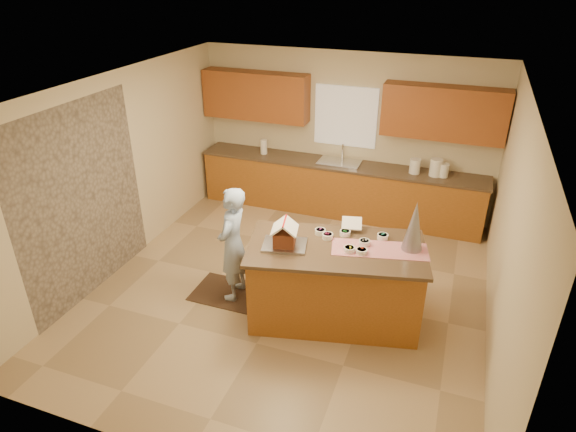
# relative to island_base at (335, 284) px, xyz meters

# --- Properties ---
(floor) EXTENTS (5.50, 5.50, 0.00)m
(floor) POSITION_rel_island_base_xyz_m (-0.70, 0.35, -0.48)
(floor) COLOR tan
(floor) RESTS_ON ground
(ceiling) EXTENTS (5.50, 5.50, 0.00)m
(ceiling) POSITION_rel_island_base_xyz_m (-0.70, 0.35, 2.22)
(ceiling) COLOR silver
(ceiling) RESTS_ON floor
(wall_back) EXTENTS (5.50, 5.50, 0.00)m
(wall_back) POSITION_rel_island_base_xyz_m (-0.70, 3.10, 0.87)
(wall_back) COLOR beige
(wall_back) RESTS_ON floor
(wall_front) EXTENTS (5.50, 5.50, 0.00)m
(wall_front) POSITION_rel_island_base_xyz_m (-0.70, -2.40, 0.87)
(wall_front) COLOR beige
(wall_front) RESTS_ON floor
(wall_left) EXTENTS (5.50, 5.50, 0.00)m
(wall_left) POSITION_rel_island_base_xyz_m (-3.20, 0.35, 0.87)
(wall_left) COLOR beige
(wall_left) RESTS_ON floor
(wall_right) EXTENTS (5.50, 5.50, 0.00)m
(wall_right) POSITION_rel_island_base_xyz_m (1.80, 0.35, 0.87)
(wall_right) COLOR beige
(wall_right) RESTS_ON floor
(stone_accent) EXTENTS (0.00, 2.50, 2.50)m
(stone_accent) POSITION_rel_island_base_xyz_m (-3.18, -0.45, 0.77)
(stone_accent) COLOR gray
(stone_accent) RESTS_ON wall_left
(window_curtain) EXTENTS (1.05, 0.03, 1.00)m
(window_curtain) POSITION_rel_island_base_xyz_m (-0.70, 3.07, 1.17)
(window_curtain) COLOR white
(window_curtain) RESTS_ON wall_back
(back_counter_base) EXTENTS (4.80, 0.60, 0.88)m
(back_counter_base) POSITION_rel_island_base_xyz_m (-0.70, 2.80, -0.04)
(back_counter_base) COLOR #9B5520
(back_counter_base) RESTS_ON floor
(back_counter_top) EXTENTS (4.85, 0.63, 0.04)m
(back_counter_top) POSITION_rel_island_base_xyz_m (-0.70, 2.80, 0.42)
(back_counter_top) COLOR brown
(back_counter_top) RESTS_ON back_counter_base
(upper_cabinet_left) EXTENTS (1.85, 0.35, 0.80)m
(upper_cabinet_left) POSITION_rel_island_base_xyz_m (-2.25, 2.92, 1.42)
(upper_cabinet_left) COLOR #9E5721
(upper_cabinet_left) RESTS_ON wall_back
(upper_cabinet_right) EXTENTS (1.85, 0.35, 0.80)m
(upper_cabinet_right) POSITION_rel_island_base_xyz_m (0.85, 2.92, 1.42)
(upper_cabinet_right) COLOR #9E5721
(upper_cabinet_right) RESTS_ON wall_back
(sink) EXTENTS (0.70, 0.45, 0.12)m
(sink) POSITION_rel_island_base_xyz_m (-0.70, 2.80, 0.41)
(sink) COLOR silver
(sink) RESTS_ON back_counter_top
(faucet) EXTENTS (0.03, 0.03, 0.28)m
(faucet) POSITION_rel_island_base_xyz_m (-0.70, 2.98, 0.58)
(faucet) COLOR silver
(faucet) RESTS_ON back_counter_top
(island_base) EXTENTS (2.14, 1.40, 0.96)m
(island_base) POSITION_rel_island_base_xyz_m (0.00, 0.00, 0.00)
(island_base) COLOR #9B5520
(island_base) RESTS_ON floor
(island_top) EXTENTS (2.24, 1.50, 0.04)m
(island_top) POSITION_rel_island_base_xyz_m (0.00, 0.00, 0.50)
(island_top) COLOR brown
(island_top) RESTS_ON island_base
(table_runner) EXTENTS (1.15, 0.63, 0.01)m
(table_runner) POSITION_rel_island_base_xyz_m (0.48, 0.11, 0.53)
(table_runner) COLOR red
(table_runner) RESTS_ON island_top
(baking_tray) EXTENTS (0.57, 0.47, 0.03)m
(baking_tray) POSITION_rel_island_base_xyz_m (-0.57, -0.19, 0.54)
(baking_tray) COLOR silver
(baking_tray) RESTS_ON island_top
(cookbook) EXTENTS (0.28, 0.24, 0.10)m
(cookbook) POSITION_rel_island_base_xyz_m (0.07, 0.44, 0.62)
(cookbook) COLOR white
(cookbook) RESTS_ON island_top
(tinsel_tree) EXTENTS (0.29, 0.29, 0.60)m
(tinsel_tree) POSITION_rel_island_base_xyz_m (0.82, 0.24, 0.83)
(tinsel_tree) COLOR #ADAEBA
(tinsel_tree) RESTS_ON island_top
(rug) EXTENTS (1.04, 0.68, 0.01)m
(rug) POSITION_rel_island_base_xyz_m (-1.38, -0.02, -0.48)
(rug) COLOR black
(rug) RESTS_ON floor
(boy) EXTENTS (0.39, 0.57, 1.53)m
(boy) POSITION_rel_island_base_xyz_m (-1.33, -0.02, 0.30)
(boy) COLOR #9DB6E0
(boy) RESTS_ON rug
(canister_a) EXTENTS (0.17, 0.17, 0.24)m
(canister_a) POSITION_rel_island_base_xyz_m (0.54, 2.80, 0.56)
(canister_a) COLOR white
(canister_a) RESTS_ON back_counter_top
(canister_b) EXTENTS (0.19, 0.19, 0.28)m
(canister_b) POSITION_rel_island_base_xyz_m (0.86, 2.80, 0.58)
(canister_b) COLOR white
(canister_b) RESTS_ON back_counter_top
(canister_c) EXTENTS (0.15, 0.15, 0.21)m
(canister_c) POSITION_rel_island_base_xyz_m (0.98, 2.80, 0.55)
(canister_c) COLOR white
(canister_c) RESTS_ON back_counter_top
(paper_towel) EXTENTS (0.12, 0.12, 0.26)m
(paper_towel) POSITION_rel_island_base_xyz_m (-2.07, 2.80, 0.57)
(paper_towel) COLOR white
(paper_towel) RESTS_ON back_counter_top
(gingerbread_house) EXTENTS (0.36, 0.36, 0.31)m
(gingerbread_house) POSITION_rel_island_base_xyz_m (-0.57, -0.19, 0.67)
(gingerbread_house) COLOR maroon
(gingerbread_house) RESTS_ON baking_tray
(candy_bowls) EXTENTS (0.86, 0.55, 0.06)m
(candy_bowls) POSITION_rel_island_base_xyz_m (0.12, 0.16, 0.55)
(candy_bowls) COLOR red
(candy_bowls) RESTS_ON island_top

